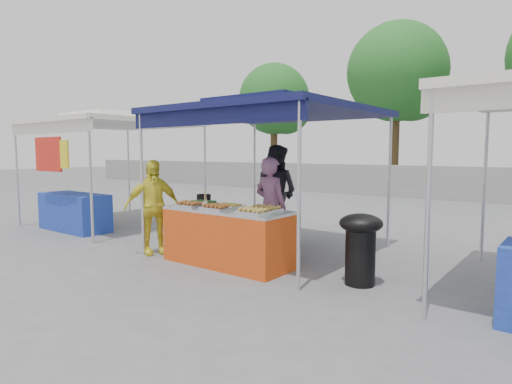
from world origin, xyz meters
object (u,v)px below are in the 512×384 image
Objects in this scene: vendor_woman at (271,207)px; helper_man at (276,193)px; wok_burner at (361,243)px; cooking_pot at (204,198)px; customer_person at (153,207)px; vendor_table at (228,237)px.

helper_man is at bearing -55.38° from vendor_woman.
helper_man is at bearing 141.62° from wok_burner.
customer_person reaches higher than cooking_pot.
vendor_table is at bearing 101.64° from helper_man.
cooking_pot is 1.61m from helper_man.
helper_man reaches higher than cooking_pot.
cooking_pot is at bearing 173.93° from wok_burner.
vendor_table is at bearing -176.59° from wok_burner.
vendor_woman is (-1.78, 0.51, 0.26)m from wok_burner.
cooking_pot is at bearing 74.49° from helper_man.
customer_person is at bearing 35.41° from vendor_woman.
helper_man reaches higher than vendor_woman.
vendor_table is 0.92m from vendor_woman.
helper_man is (0.38, 1.57, -0.00)m from cooking_pot.
wok_burner is at bearing 144.68° from helper_man.
cooking_pot is 2.86m from wok_burner.
vendor_woman reaches higher than customer_person.
vendor_table is 1.23× the size of vendor_woman.
customer_person is at bearing 63.56° from helper_man.
vendor_table is 1.51m from customer_person.
vendor_woman is 1.96m from customer_person.
vendor_table is 2.02m from wok_burner.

